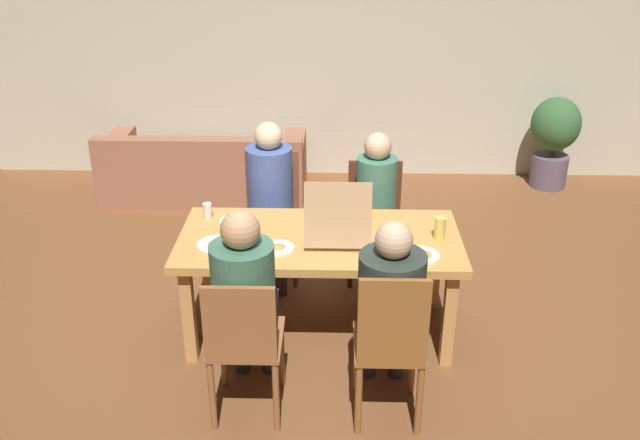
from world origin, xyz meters
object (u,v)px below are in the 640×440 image
chair_1 (390,343)px  plate_2 (420,255)px  dining_table (320,248)px  person_3 (269,191)px  drinking_glass_1 (440,228)px  person_0 (377,199)px  chair_0 (375,213)px  drinking_glass_0 (207,211)px  person_2 (245,293)px  person_1 (390,300)px  pizza_box_0 (338,227)px  couch (205,171)px  chair_2 (244,341)px  plate_0 (278,248)px  potted_plant (554,136)px  plate_1 (239,221)px  plate_3 (218,244)px  chair_3 (272,207)px

chair_1 → plate_2: (0.21, 0.64, 0.19)m
dining_table → person_3: (-0.39, 0.71, 0.09)m
drinking_glass_1 → person_0: bearing=117.2°
person_0 → drinking_glass_1: person_0 is taller
chair_0 → drinking_glass_0: (-1.16, -0.59, 0.28)m
dining_table → person_2: size_ratio=1.44×
person_0 → plate_2: 0.96m
person_1 → person_3: bearing=118.6°
person_3 → pizza_box_0: person_3 is taller
drinking_glass_1 → couch: size_ratio=0.08×
chair_0 → person_2: size_ratio=0.70×
person_0 → chair_1: 1.58m
chair_0 → person_3: (-0.79, -0.14, 0.23)m
chair_1 → drinking_glass_0: size_ratio=9.39×
person_2 → plate_2: size_ratio=5.18×
chair_2 → drinking_glass_1: bearing=36.6°
chair_1 → person_3: (-0.79, 1.59, 0.19)m
plate_2 → drinking_glass_1: 0.29m
plate_0 → person_0: bearing=53.0°
dining_table → drinking_glass_0: 0.82m
potted_plant → plate_1: bearing=-139.1°
drinking_glass_1 → drinking_glass_0: bearing=169.9°
plate_0 → plate_1: size_ratio=0.80×
pizza_box_0 → potted_plant: 3.38m
drinking_glass_0 → drinking_glass_1: size_ratio=0.71×
chair_1 → person_2: bearing=167.5°
person_1 → plate_1: 1.33m
person_1 → couch: bearing=117.4°
plate_1 → drinking_glass_0: size_ratio=2.47×
chair_1 → plate_3: bearing=144.1°
chair_1 → person_1: size_ratio=0.82×
person_0 → person_2: (-0.79, -1.40, 0.05)m
pizza_box_0 → plate_2: 0.57m
chair_1 → plate_0: (-0.65, 0.71, 0.19)m
plate_3 → couch: bearing=102.6°
person_0 → chair_2: size_ratio=1.26×
chair_0 → chair_3: (-0.79, -0.00, 0.04)m
plate_1 → drinking_glass_1: drinking_glass_1 is taller
person_0 → potted_plant: person_0 is taller
chair_2 → plate_2: chair_2 is taller
couch → drinking_glass_0: bearing=-78.5°
pizza_box_0 → couch: (-1.30, 2.28, -0.52)m
pizza_box_0 → drinking_glass_1: pizza_box_0 is taller
chair_2 → pizza_box_0: 1.06m
chair_3 → pizza_box_0: size_ratio=1.93×
chair_2 → person_2: 0.26m
person_2 → plate_0: (0.13, 0.54, -0.00)m
dining_table → person_3: size_ratio=1.45×
person_1 → plate_1: size_ratio=4.64×
couch → dining_table: bearing=-63.0°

